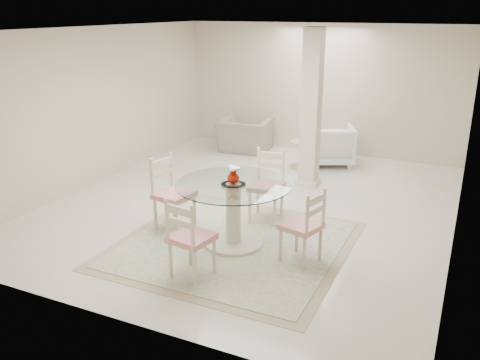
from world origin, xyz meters
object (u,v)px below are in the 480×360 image
at_px(dining_chair_north, 268,180).
at_px(recliner_taupe, 245,135).
at_px(dining_chair_west, 170,188).
at_px(armchair_white, 331,145).
at_px(column, 311,109).
at_px(side_table, 303,155).
at_px(dining_chair_south, 188,233).
at_px(red_vase, 233,175).
at_px(dining_chair_east, 306,221).
at_px(dining_table, 234,214).

height_order(dining_chair_north, recliner_taupe, dining_chair_north).
xyz_separation_m(dining_chair_west, armchair_white, (1.19, 4.06, -0.23)).
height_order(column, dining_chair_north, column).
distance_m(column, side_table, 1.47).
xyz_separation_m(dining_chair_south, side_table, (-0.17, 4.68, -0.33)).
bearing_deg(red_vase, column, 87.23).
relative_size(red_vase, recliner_taupe, 0.22).
bearing_deg(recliner_taupe, dining_chair_east, 115.94).
xyz_separation_m(column, dining_chair_north, (-0.07, -1.75, -0.74)).
bearing_deg(dining_chair_west, dining_table, -84.49).
distance_m(dining_table, dining_chair_west, 1.04).
xyz_separation_m(column, side_table, (-0.40, 0.90, -1.10)).
xyz_separation_m(column, dining_chair_west, (-1.16, -2.68, -0.73)).
relative_size(dining_chair_south, armchair_white, 1.27).
bearing_deg(side_table, red_vase, -85.93).
relative_size(dining_table, dining_chair_east, 1.40).
relative_size(column, dining_chair_east, 2.53).
bearing_deg(recliner_taupe, red_vase, 106.07).
bearing_deg(dining_chair_north, dining_chair_south, -99.36).
bearing_deg(armchair_white, side_table, 24.78).
distance_m(dining_chair_west, recliner_taupe, 4.31).
distance_m(dining_table, red_vase, 0.55).
bearing_deg(recliner_taupe, column, 134.83).
height_order(dining_chair_north, side_table, dining_chair_north).
bearing_deg(dining_chair_north, column, 82.55).
height_order(armchair_white, side_table, armchair_white).
bearing_deg(side_table, armchair_white, 48.71).
distance_m(dining_chair_east, dining_chair_south, 1.44).
height_order(dining_chair_west, side_table, dining_chair_west).
relative_size(column, dining_table, 1.81).
bearing_deg(side_table, column, -66.21).
relative_size(red_vase, side_table, 0.44).
bearing_deg(dining_table, side_table, 94.03).
xyz_separation_m(dining_chair_north, dining_chair_west, (-1.09, -0.93, 0.01)).
distance_m(recliner_taupe, armchair_white, 1.98).
relative_size(dining_table, dining_chair_north, 1.30).
relative_size(column, dining_chair_west, 2.30).
bearing_deg(recliner_taupe, side_table, 150.58).
height_order(red_vase, dining_chair_west, dining_chair_west).
bearing_deg(dining_table, column, 87.16).
bearing_deg(dining_chair_south, column, -84.29).
distance_m(column, dining_chair_east, 3.09).
height_order(column, dining_chair_east, column).
bearing_deg(dining_chair_east, dining_table, -79.08).
bearing_deg(side_table, dining_chair_south, -87.88).
height_order(dining_chair_east, recliner_taupe, dining_chair_east).
relative_size(dining_table, side_table, 2.78).
height_order(dining_chair_east, side_table, dining_chair_east).
relative_size(column, recliner_taupe, 2.49).
bearing_deg(armchair_white, dining_chair_south, 63.32).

